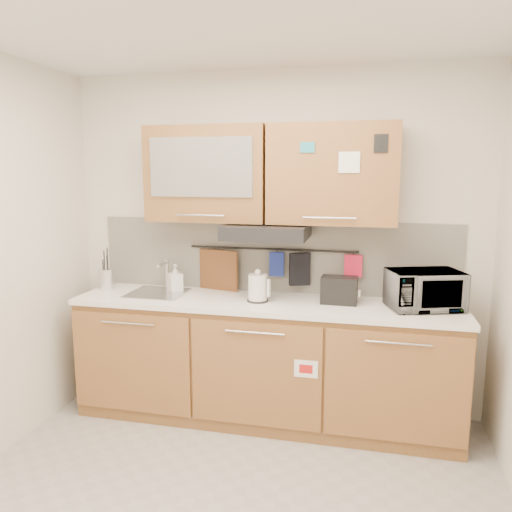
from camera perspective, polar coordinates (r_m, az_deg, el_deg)
The scene contains 18 objects.
ceiling at distance 2.50m, azimuth -5.28°, elevation 27.04°, with size 3.20×3.20×0.00m, color white.
wall_back at distance 3.88m, azimuth 1.97°, elevation 1.48°, with size 3.20×3.20×0.00m, color silver.
base_cabinet at distance 3.82m, azimuth 0.99°, elevation -12.56°, with size 2.80×0.64×0.88m.
countertop at distance 3.66m, azimuth 1.00°, elevation -5.40°, with size 2.82×0.62×0.04m, color white.
backsplash at distance 3.88m, azimuth 1.93°, elevation -0.00°, with size 2.80×0.02×0.56m, color silver.
upper_cabinets at distance 3.67m, azimuth 1.41°, elevation 9.33°, with size 1.82×0.37×0.70m.
range_hood at distance 3.62m, azimuth 1.22°, elevation 2.82°, with size 0.60×0.46×0.10m, color black.
sink at distance 3.93m, azimuth -11.16°, elevation -4.16°, with size 0.42×0.40×0.26m.
utensil_rail at distance 3.84m, azimuth 1.83°, elevation 0.79°, with size 0.02×0.02×1.30m, color black.
utensil_crock at distance 4.15m, azimuth -16.66°, elevation -2.50°, with size 0.17×0.17×0.33m.
kettle at distance 3.61m, azimuth 0.21°, elevation -3.75°, with size 0.18×0.16×0.24m.
toaster at distance 3.61m, azimuth 9.49°, elevation -3.83°, with size 0.26×0.16×0.19m.
microwave at distance 3.60m, azimuth 18.70°, elevation -3.69°, with size 0.48×0.32×0.26m, color #999999.
soap_bottle at distance 3.96m, azimuth -9.20°, elevation -2.50°, with size 0.10×0.10×0.21m, color #999999.
cutting_board at distance 3.97m, azimuth -4.28°, elevation -2.30°, with size 0.34×0.02×0.42m, color brown.
oven_mitt at distance 3.83m, azimuth 2.37°, elevation -0.94°, with size 0.11×0.03×0.19m, color navy.
dark_pouch at distance 3.81m, azimuth 5.01°, elevation -1.51°, with size 0.16×0.05×0.25m, color black.
pot_holder at distance 3.77m, azimuth 11.06°, elevation -1.11°, with size 0.13×0.02×0.16m, color red.
Camera 1 is at (0.74, -2.27, 1.85)m, focal length 35.00 mm.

